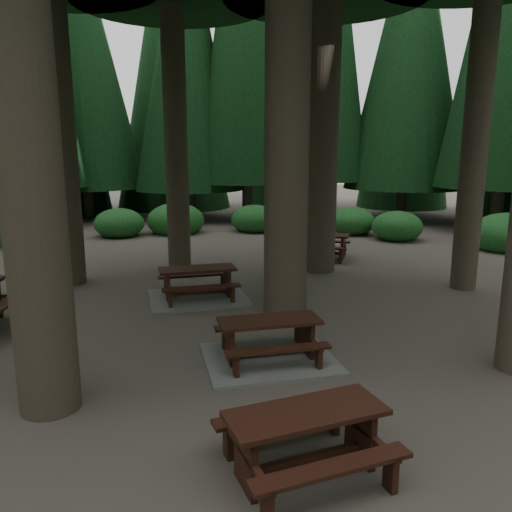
{
  "coord_description": "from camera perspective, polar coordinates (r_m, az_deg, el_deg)",
  "views": [
    {
      "loc": [
        -0.75,
        -9.22,
        3.29
      ],
      "look_at": [
        0.31,
        1.08,
        1.1
      ],
      "focal_mm": 35.0,
      "sensor_mm": 36.0,
      "label": 1
    }
  ],
  "objects": [
    {
      "name": "picnic_table_c",
      "position": [
        11.34,
        -6.65,
        -3.74
      ],
      "size": [
        2.41,
        2.09,
        0.73
      ],
      "rotation": [
        0.0,
        0.0,
        0.16
      ],
      "color": "gray",
      "rests_on": "ground"
    },
    {
      "name": "picnic_table_d",
      "position": [
        15.66,
        7.35,
        1.6
      ],
      "size": [
        2.15,
        1.96,
        0.76
      ],
      "rotation": [
        0.0,
        0.0,
        -0.38
      ],
      "color": "black",
      "rests_on": "ground"
    },
    {
      "name": "picnic_table_a",
      "position": [
        8.08,
        1.54,
        -10.37
      ],
      "size": [
        2.24,
        1.93,
        0.69
      ],
      "rotation": [
        0.0,
        0.0,
        0.12
      ],
      "color": "gray",
      "rests_on": "ground"
    },
    {
      "name": "picnic_table_e",
      "position": [
        5.44,
        5.72,
        -19.35
      ],
      "size": [
        1.94,
        1.72,
        0.71
      ],
      "rotation": [
        0.0,
        0.0,
        0.27
      ],
      "color": "black",
      "rests_on": "ground"
    },
    {
      "name": "shrub_ring",
      "position": [
        10.48,
        2.32,
        -4.08
      ],
      "size": [
        23.86,
        24.64,
        1.49
      ],
      "color": "#1E571F",
      "rests_on": "ground"
    },
    {
      "name": "ground",
      "position": [
        9.82,
        -1.18,
        -7.65
      ],
      "size": [
        80.0,
        80.0,
        0.0
      ],
      "primitive_type": "plane",
      "color": "#524842",
      "rests_on": "ground"
    }
  ]
}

